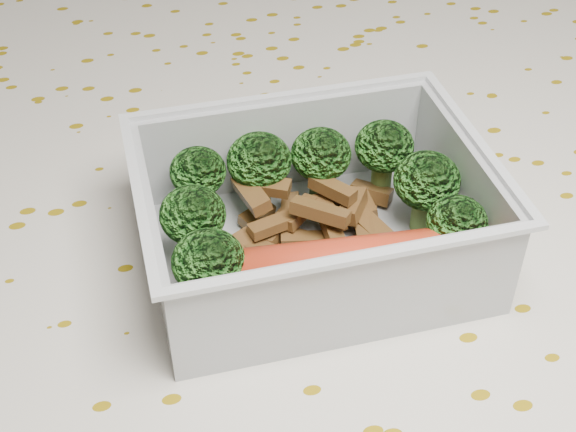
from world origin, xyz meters
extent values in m
cube|color=brown|center=(0.00, 0.00, 0.73)|extent=(1.40, 0.90, 0.04)
cube|color=silver|center=(0.00, 0.00, 0.75)|extent=(1.46, 0.96, 0.01)
cube|color=silver|center=(0.00, 0.48, 0.66)|extent=(1.46, 0.01, 0.18)
cube|color=silver|center=(0.02, 0.00, 0.76)|extent=(0.18, 0.14, 0.00)
cube|color=silver|center=(0.02, 0.06, 0.79)|extent=(0.18, 0.01, 0.06)
cube|color=silver|center=(0.02, -0.07, 0.79)|extent=(0.18, 0.01, 0.06)
cube|color=silver|center=(0.11, 0.00, 0.79)|extent=(0.01, 0.13, 0.06)
cube|color=silver|center=(-0.07, 0.00, 0.79)|extent=(0.01, 0.13, 0.06)
cube|color=silver|center=(0.02, 0.07, 0.82)|extent=(0.19, 0.01, 0.00)
cube|color=silver|center=(0.02, -0.07, 0.82)|extent=(0.19, 0.01, 0.00)
cube|color=silver|center=(0.11, 0.00, 0.82)|extent=(0.01, 0.14, 0.00)
cube|color=silver|center=(-0.07, 0.00, 0.82)|extent=(0.01, 0.14, 0.00)
cylinder|color=#608C3F|center=(-0.04, 0.04, 0.77)|extent=(0.01, 0.01, 0.03)
ellipsoid|color=#3E8D2A|center=(-0.04, 0.04, 0.80)|extent=(0.03, 0.03, 0.03)
cylinder|color=#608C3F|center=(0.00, 0.04, 0.77)|extent=(0.01, 0.01, 0.02)
ellipsoid|color=#3E8D2A|center=(0.00, 0.04, 0.79)|extent=(0.04, 0.04, 0.03)
cylinder|color=#608C3F|center=(0.04, 0.04, 0.77)|extent=(0.01, 0.01, 0.02)
ellipsoid|color=#3E8D2A|center=(0.04, 0.04, 0.80)|extent=(0.04, 0.04, 0.03)
cylinder|color=#608C3F|center=(0.07, 0.04, 0.77)|extent=(0.01, 0.01, 0.02)
ellipsoid|color=#3E8D2A|center=(0.07, 0.04, 0.80)|extent=(0.04, 0.04, 0.03)
cylinder|color=#608C3F|center=(-0.05, 0.00, 0.77)|extent=(0.01, 0.01, 0.02)
ellipsoid|color=#3E8D2A|center=(-0.05, 0.00, 0.80)|extent=(0.04, 0.04, 0.03)
cylinder|color=#608C3F|center=(0.09, 0.00, 0.77)|extent=(0.01, 0.01, 0.02)
ellipsoid|color=#3E8D2A|center=(0.09, 0.00, 0.79)|extent=(0.04, 0.04, 0.03)
cylinder|color=#608C3F|center=(-0.04, -0.03, 0.77)|extent=(0.01, 0.01, 0.02)
ellipsoid|color=#3E8D2A|center=(-0.04, -0.03, 0.79)|extent=(0.04, 0.04, 0.03)
cylinder|color=#608C3F|center=(0.09, -0.04, 0.77)|extent=(0.01, 0.01, 0.02)
ellipsoid|color=#3E8D2A|center=(0.09, -0.04, 0.80)|extent=(0.03, 0.03, 0.03)
cube|color=brown|center=(-0.01, 0.03, 0.77)|extent=(0.02, 0.02, 0.01)
cube|color=brown|center=(0.02, -0.01, 0.77)|extent=(0.03, 0.02, 0.01)
cube|color=brown|center=(0.03, 0.01, 0.78)|extent=(0.02, 0.03, 0.01)
cube|color=brown|center=(0.00, 0.01, 0.78)|extent=(0.03, 0.02, 0.01)
cube|color=brown|center=(0.04, 0.02, 0.78)|extent=(0.02, 0.01, 0.01)
cube|color=brown|center=(0.05, 0.01, 0.78)|extent=(0.02, 0.03, 0.01)
cube|color=brown|center=(-0.02, 0.00, 0.77)|extent=(0.03, 0.02, 0.01)
cube|color=brown|center=(0.05, 0.02, 0.77)|extent=(0.03, 0.02, 0.01)
cube|color=brown|center=(0.05, -0.01, 0.77)|extent=(0.02, 0.03, 0.01)
cube|color=brown|center=(0.02, 0.00, 0.79)|extent=(0.03, 0.03, 0.01)
cube|color=brown|center=(-0.01, 0.03, 0.79)|extent=(0.02, 0.03, 0.01)
cube|color=brown|center=(0.02, 0.01, 0.78)|extent=(0.03, 0.03, 0.01)
cube|color=brown|center=(0.02, 0.00, 0.77)|extent=(0.03, 0.03, 0.01)
cube|color=brown|center=(0.01, 0.00, 0.77)|extent=(0.03, 0.01, 0.01)
cube|color=brown|center=(0.04, 0.02, 0.79)|extent=(0.02, 0.03, 0.01)
cube|color=brown|center=(0.06, 0.02, 0.77)|extent=(0.01, 0.02, 0.01)
cube|color=brown|center=(0.00, 0.01, 0.77)|extent=(0.03, 0.03, 0.01)
cube|color=brown|center=(0.03, 0.00, 0.78)|extent=(0.01, 0.02, 0.01)
cube|color=brown|center=(0.00, 0.03, 0.79)|extent=(0.02, 0.02, 0.01)
cube|color=brown|center=(0.05, 0.00, 0.77)|extent=(0.02, 0.03, 0.01)
cube|color=brown|center=(-0.01, 0.00, 0.77)|extent=(0.03, 0.03, 0.01)
cube|color=brown|center=(0.01, 0.03, 0.77)|extent=(0.02, 0.03, 0.01)
cube|color=brown|center=(0.07, 0.03, 0.77)|extent=(0.03, 0.03, 0.01)
cube|color=brown|center=(0.05, -0.01, 0.77)|extent=(0.03, 0.02, 0.01)
cylinder|color=red|center=(0.02, -0.04, 0.78)|extent=(0.14, 0.04, 0.03)
sphere|color=red|center=(0.09, -0.05, 0.78)|extent=(0.03, 0.03, 0.03)
sphere|color=red|center=(-0.04, -0.03, 0.78)|extent=(0.03, 0.03, 0.03)
camera|label=1|loc=(-0.08, -0.32, 1.07)|focal=50.00mm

